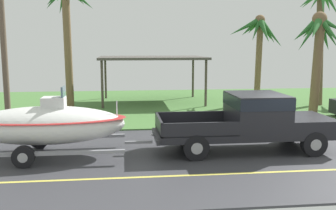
{
  "coord_description": "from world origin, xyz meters",
  "views": [
    {
      "loc": [
        -5.57,
        -11.65,
        3.48
      ],
      "look_at": [
        -4.14,
        0.7,
        1.56
      ],
      "focal_mm": 40.98,
      "sensor_mm": 36.0,
      "label": 1
    }
  ],
  "objects_px": {
    "palm_tree_far_left": "(318,40)",
    "palm_tree_near_left": "(67,13)",
    "palm_tree_mid": "(260,37)",
    "utility_pole": "(3,36)",
    "palm_tree_far_right": "(321,18)",
    "carport_awning": "(152,59)",
    "boat_on_trailer": "(46,125)",
    "pickup_truck_towing": "(255,119)"
  },
  "relations": [
    {
      "from": "palm_tree_near_left",
      "to": "utility_pole",
      "type": "height_order",
      "value": "utility_pole"
    },
    {
      "from": "pickup_truck_towing",
      "to": "palm_tree_mid",
      "type": "xyz_separation_m",
      "value": [
        3.66,
        9.99,
        2.96
      ]
    },
    {
      "from": "carport_awning",
      "to": "boat_on_trailer",
      "type": "bearing_deg",
      "value": -110.42
    },
    {
      "from": "palm_tree_mid",
      "to": "palm_tree_near_left",
      "type": "bearing_deg",
      "value": -177.36
    },
    {
      "from": "utility_pole",
      "to": "palm_tree_mid",
      "type": "bearing_deg",
      "value": 25.28
    },
    {
      "from": "palm_tree_near_left",
      "to": "palm_tree_far_right",
      "type": "xyz_separation_m",
      "value": [
        14.35,
        -0.27,
        -0.17
      ]
    },
    {
      "from": "pickup_truck_towing",
      "to": "palm_tree_far_left",
      "type": "distance_m",
      "value": 7.9
    },
    {
      "from": "boat_on_trailer",
      "to": "utility_pole",
      "type": "relative_size",
      "value": 0.82
    },
    {
      "from": "palm_tree_far_left",
      "to": "utility_pole",
      "type": "relative_size",
      "value": 0.69
    },
    {
      "from": "palm_tree_near_left",
      "to": "palm_tree_far_left",
      "type": "relative_size",
      "value": 1.37
    },
    {
      "from": "carport_awning",
      "to": "palm_tree_far_right",
      "type": "bearing_deg",
      "value": -11.65
    },
    {
      "from": "boat_on_trailer",
      "to": "palm_tree_mid",
      "type": "height_order",
      "value": "palm_tree_mid"
    },
    {
      "from": "palm_tree_far_left",
      "to": "palm_tree_mid",
      "type": "bearing_deg",
      "value": 106.2
    },
    {
      "from": "pickup_truck_towing",
      "to": "utility_pole",
      "type": "height_order",
      "value": "utility_pole"
    },
    {
      "from": "palm_tree_far_right",
      "to": "utility_pole",
      "type": "distance_m",
      "value": 16.97
    },
    {
      "from": "palm_tree_far_left",
      "to": "palm_tree_far_right",
      "type": "relative_size",
      "value": 0.73
    },
    {
      "from": "palm_tree_far_right",
      "to": "utility_pole",
      "type": "bearing_deg",
      "value": -161.97
    },
    {
      "from": "boat_on_trailer",
      "to": "palm_tree_far_right",
      "type": "xyz_separation_m",
      "value": [
        13.8,
        9.21,
        4.02
      ]
    },
    {
      "from": "palm_tree_far_left",
      "to": "palm_tree_near_left",
      "type": "bearing_deg",
      "value": 162.19
    },
    {
      "from": "palm_tree_mid",
      "to": "palm_tree_far_left",
      "type": "height_order",
      "value": "palm_tree_mid"
    },
    {
      "from": "palm_tree_near_left",
      "to": "palm_tree_far_right",
      "type": "height_order",
      "value": "palm_tree_far_right"
    },
    {
      "from": "pickup_truck_towing",
      "to": "utility_pole",
      "type": "xyz_separation_m",
      "value": [
        -9.08,
        3.97,
        2.8
      ]
    },
    {
      "from": "palm_tree_near_left",
      "to": "palm_tree_far_left",
      "type": "bearing_deg",
      "value": -17.81
    },
    {
      "from": "boat_on_trailer",
      "to": "carport_awning",
      "type": "bearing_deg",
      "value": 69.58
    },
    {
      "from": "utility_pole",
      "to": "boat_on_trailer",
      "type": "bearing_deg",
      "value": -59.99
    },
    {
      "from": "carport_awning",
      "to": "palm_tree_far_left",
      "type": "bearing_deg",
      "value": -36.8
    },
    {
      "from": "palm_tree_near_left",
      "to": "palm_tree_far_left",
      "type": "xyz_separation_m",
      "value": [
        12.28,
        -3.94,
        -1.47
      ]
    },
    {
      "from": "boat_on_trailer",
      "to": "palm_tree_far_right",
      "type": "height_order",
      "value": "palm_tree_far_right"
    },
    {
      "from": "palm_tree_mid",
      "to": "palm_tree_far_right",
      "type": "xyz_separation_m",
      "value": [
        3.36,
        -0.78,
        1.03
      ]
    },
    {
      "from": "palm_tree_mid",
      "to": "utility_pole",
      "type": "relative_size",
      "value": 0.71
    },
    {
      "from": "pickup_truck_towing",
      "to": "carport_awning",
      "type": "relative_size",
      "value": 0.95
    },
    {
      "from": "palm_tree_mid",
      "to": "palm_tree_far_right",
      "type": "distance_m",
      "value": 3.6
    },
    {
      "from": "palm_tree_near_left",
      "to": "boat_on_trailer",
      "type": "bearing_deg",
      "value": -86.71
    },
    {
      "from": "palm_tree_mid",
      "to": "utility_pole",
      "type": "distance_m",
      "value": 14.09
    },
    {
      "from": "boat_on_trailer",
      "to": "palm_tree_near_left",
      "type": "height_order",
      "value": "palm_tree_near_left"
    },
    {
      "from": "palm_tree_mid",
      "to": "palm_tree_far_left",
      "type": "relative_size",
      "value": 1.04
    },
    {
      "from": "pickup_truck_towing",
      "to": "carport_awning",
      "type": "xyz_separation_m",
      "value": [
        -2.62,
        11.2,
        1.63
      ]
    },
    {
      "from": "carport_awning",
      "to": "palm_tree_far_right",
      "type": "height_order",
      "value": "palm_tree_far_right"
    },
    {
      "from": "pickup_truck_towing",
      "to": "carport_awning",
      "type": "distance_m",
      "value": 11.62
    },
    {
      "from": "palm_tree_mid",
      "to": "boat_on_trailer",
      "type": "bearing_deg",
      "value": -136.27
    },
    {
      "from": "boat_on_trailer",
      "to": "utility_pole",
      "type": "xyz_separation_m",
      "value": [
        -2.29,
        3.97,
        2.82
      ]
    },
    {
      "from": "utility_pole",
      "to": "palm_tree_far_right",
      "type": "bearing_deg",
      "value": 18.03
    }
  ]
}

